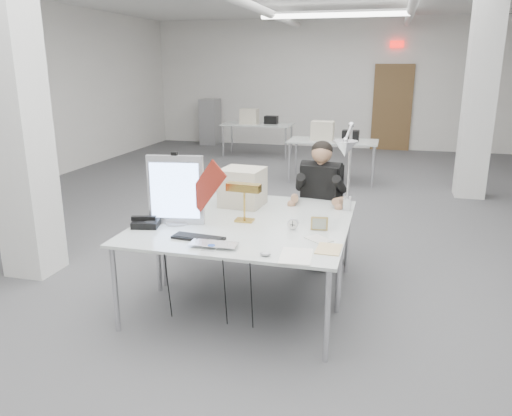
{
  "coord_description": "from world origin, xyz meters",
  "views": [
    {
      "loc": [
        1.17,
        -6.1,
        2.08
      ],
      "look_at": [
        0.08,
        -2.0,
        0.86
      ],
      "focal_mm": 35.0,
      "sensor_mm": 36.0,
      "label": 1
    }
  ],
  "objects_px": {
    "desk_main": "(230,238)",
    "monitor": "(176,190)",
    "desk_phone": "(146,223)",
    "laptop": "(211,247)",
    "architect_lamp": "(347,171)",
    "bankers_lamp": "(244,203)",
    "beige_monitor": "(243,187)",
    "office_chair": "(320,215)",
    "seated_person": "(321,184)"
  },
  "relations": [
    {
      "from": "architect_lamp",
      "to": "laptop",
      "type": "bearing_deg",
      "value": -145.48
    },
    {
      "from": "monitor",
      "to": "bankers_lamp",
      "type": "relative_size",
      "value": 1.76
    },
    {
      "from": "desk_phone",
      "to": "architect_lamp",
      "type": "bearing_deg",
      "value": 12.27
    },
    {
      "from": "architect_lamp",
      "to": "desk_main",
      "type": "bearing_deg",
      "value": -153.43
    },
    {
      "from": "laptop",
      "to": "beige_monitor",
      "type": "bearing_deg",
      "value": 93.55
    },
    {
      "from": "desk_main",
      "to": "laptop",
      "type": "bearing_deg",
      "value": -99.04
    },
    {
      "from": "laptop",
      "to": "bankers_lamp",
      "type": "height_order",
      "value": "bankers_lamp"
    },
    {
      "from": "architect_lamp",
      "to": "bankers_lamp",
      "type": "bearing_deg",
      "value": -173.38
    },
    {
      "from": "office_chair",
      "to": "beige_monitor",
      "type": "bearing_deg",
      "value": -132.29
    },
    {
      "from": "laptop",
      "to": "monitor",
      "type": "bearing_deg",
      "value": 132.28
    },
    {
      "from": "beige_monitor",
      "to": "architect_lamp",
      "type": "height_order",
      "value": "architect_lamp"
    },
    {
      "from": "bankers_lamp",
      "to": "desk_main",
      "type": "bearing_deg",
      "value": -84.99
    },
    {
      "from": "monitor",
      "to": "bankers_lamp",
      "type": "xyz_separation_m",
      "value": [
        0.55,
        0.21,
        -0.13
      ]
    },
    {
      "from": "office_chair",
      "to": "seated_person",
      "type": "xyz_separation_m",
      "value": [
        0.0,
        -0.05,
        0.35
      ]
    },
    {
      "from": "beige_monitor",
      "to": "architect_lamp",
      "type": "bearing_deg",
      "value": -2.75
    },
    {
      "from": "seated_person",
      "to": "office_chair",
      "type": "bearing_deg",
      "value": 98.83
    },
    {
      "from": "desk_main",
      "to": "laptop",
      "type": "relative_size",
      "value": 4.89
    },
    {
      "from": "laptop",
      "to": "desk_phone",
      "type": "relative_size",
      "value": 1.69
    },
    {
      "from": "laptop",
      "to": "desk_phone",
      "type": "height_order",
      "value": "desk_phone"
    },
    {
      "from": "beige_monitor",
      "to": "desk_phone",
      "type": "bearing_deg",
      "value": -120.08
    },
    {
      "from": "office_chair",
      "to": "bankers_lamp",
      "type": "height_order",
      "value": "office_chair"
    },
    {
      "from": "office_chair",
      "to": "beige_monitor",
      "type": "relative_size",
      "value": 2.84
    },
    {
      "from": "office_chair",
      "to": "laptop",
      "type": "height_order",
      "value": "office_chair"
    },
    {
      "from": "seated_person",
      "to": "desk_phone",
      "type": "xyz_separation_m",
      "value": [
        -1.3,
        -1.36,
        -0.12
      ]
    },
    {
      "from": "laptop",
      "to": "architect_lamp",
      "type": "distance_m",
      "value": 1.46
    },
    {
      "from": "seated_person",
      "to": "bankers_lamp",
      "type": "xyz_separation_m",
      "value": [
        -0.53,
        -1.0,
        0.03
      ]
    },
    {
      "from": "laptop",
      "to": "bankers_lamp",
      "type": "relative_size",
      "value": 1.08
    },
    {
      "from": "seated_person",
      "to": "monitor",
      "type": "distance_m",
      "value": 1.63
    },
    {
      "from": "laptop",
      "to": "beige_monitor",
      "type": "height_order",
      "value": "beige_monitor"
    },
    {
      "from": "office_chair",
      "to": "beige_monitor",
      "type": "height_order",
      "value": "beige_monitor"
    },
    {
      "from": "seated_person",
      "to": "laptop",
      "type": "relative_size",
      "value": 2.55
    },
    {
      "from": "seated_person",
      "to": "beige_monitor",
      "type": "height_order",
      "value": "seated_person"
    },
    {
      "from": "desk_main",
      "to": "bankers_lamp",
      "type": "relative_size",
      "value": 5.29
    },
    {
      "from": "seated_person",
      "to": "laptop",
      "type": "bearing_deg",
      "value": -99.59
    },
    {
      "from": "desk_main",
      "to": "seated_person",
      "type": "relative_size",
      "value": 1.92
    },
    {
      "from": "monitor",
      "to": "desk_main",
      "type": "bearing_deg",
      "value": -29.88
    },
    {
      "from": "laptop",
      "to": "desk_main",
      "type": "bearing_deg",
      "value": 79.07
    },
    {
      "from": "monitor",
      "to": "laptop",
      "type": "relative_size",
      "value": 1.62
    },
    {
      "from": "office_chair",
      "to": "architect_lamp",
      "type": "xyz_separation_m",
      "value": [
        0.31,
        -0.7,
        0.63
      ]
    },
    {
      "from": "office_chair",
      "to": "beige_monitor",
      "type": "xyz_separation_m",
      "value": [
        -0.69,
        -0.56,
        0.39
      ]
    },
    {
      "from": "monitor",
      "to": "laptop",
      "type": "height_order",
      "value": "monitor"
    },
    {
      "from": "desk_phone",
      "to": "desk_main",
      "type": "bearing_deg",
      "value": -16.12
    },
    {
      "from": "desk_main",
      "to": "monitor",
      "type": "distance_m",
      "value": 0.66
    },
    {
      "from": "desk_main",
      "to": "monitor",
      "type": "height_order",
      "value": "monitor"
    },
    {
      "from": "office_chair",
      "to": "desk_main",
      "type": "bearing_deg",
      "value": -100.88
    },
    {
      "from": "desk_main",
      "to": "desk_phone",
      "type": "bearing_deg",
      "value": 175.46
    },
    {
      "from": "monitor",
      "to": "architect_lamp",
      "type": "xyz_separation_m",
      "value": [
        1.39,
        0.57,
        0.13
      ]
    },
    {
      "from": "bankers_lamp",
      "to": "desk_phone",
      "type": "distance_m",
      "value": 0.86
    },
    {
      "from": "beige_monitor",
      "to": "architect_lamp",
      "type": "distance_m",
      "value": 1.04
    },
    {
      "from": "bankers_lamp",
      "to": "beige_monitor",
      "type": "relative_size",
      "value": 0.88
    }
  ]
}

